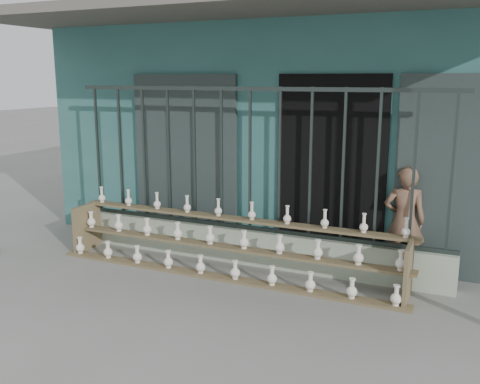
% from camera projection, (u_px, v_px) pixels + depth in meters
% --- Properties ---
extents(ground, '(60.00, 60.00, 0.00)m').
position_uv_depth(ground, '(202.00, 300.00, 5.76)').
color(ground, slate).
extents(workshop_building, '(7.40, 6.60, 3.21)m').
position_uv_depth(workshop_building, '(317.00, 121.00, 9.20)').
color(workshop_building, '#2D5F5C').
rests_on(workshop_building, ground).
extents(parapet_wall, '(5.00, 0.20, 0.45)m').
position_uv_depth(parapet_wall, '(250.00, 246.00, 6.88)').
color(parapet_wall, '#A2B198').
rests_on(parapet_wall, ground).
extents(security_fence, '(5.00, 0.04, 1.80)m').
position_uv_depth(security_fence, '(250.00, 160.00, 6.64)').
color(security_fence, '#283330').
rests_on(security_fence, parapet_wall).
extents(shelf_rack, '(4.50, 0.68, 0.85)m').
position_uv_depth(shelf_rack, '(226.00, 244.00, 6.53)').
color(shelf_rack, brown).
rests_on(shelf_rack, ground).
extents(elderly_woman, '(0.54, 0.40, 1.34)m').
position_uv_depth(elderly_woman, '(404.00, 221.00, 6.38)').
color(elderly_woman, brown).
rests_on(elderly_woman, ground).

